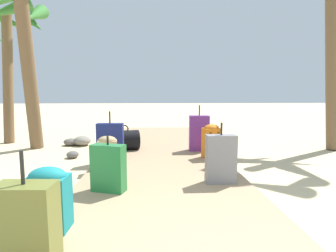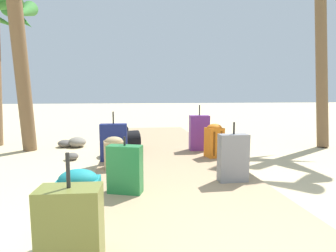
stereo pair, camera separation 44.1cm
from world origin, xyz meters
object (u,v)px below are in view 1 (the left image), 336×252
at_px(backpack_teal, 48,197).
at_px(duffel_bag_black, 125,140).
at_px(suitcase_navy, 110,141).
at_px(suitcase_purple, 199,133).
at_px(palm_tree_near_left, 1,23).
at_px(backpack_tan, 107,151).
at_px(suitcase_grey, 221,159).
at_px(backpack_orange, 212,140).
at_px(suitcase_green, 108,168).
at_px(suitcase_olive, 26,225).

bearing_deg(backpack_teal, duffel_bag_black, 84.82).
bearing_deg(suitcase_navy, suitcase_purple, 21.15).
bearing_deg(duffel_bag_black, suitcase_purple, -5.40).
height_order(suitcase_purple, palm_tree_near_left, palm_tree_near_left).
distance_m(backpack_tan, duffel_bag_black, 1.26).
relative_size(suitcase_grey, palm_tree_near_left, 0.21).
bearing_deg(palm_tree_near_left, backpack_tan, -43.70).
xyz_separation_m(backpack_tan, suitcase_navy, (-0.03, 0.49, 0.06)).
relative_size(suitcase_grey, backpack_orange, 1.29).
height_order(suitcase_navy, duffel_bag_black, suitcase_navy).
xyz_separation_m(suitcase_grey, palm_tree_near_left, (-4.44, 3.59, 2.47)).
bearing_deg(suitcase_green, backpack_teal, -111.66).
distance_m(suitcase_purple, palm_tree_near_left, 5.37).
relative_size(backpack_tan, duffel_bag_black, 0.75).
xyz_separation_m(duffel_bag_black, backpack_orange, (1.58, -0.76, 0.11)).
xyz_separation_m(backpack_teal, duffel_bag_black, (0.29, 3.15, -0.08)).
bearing_deg(backpack_teal, suitcase_green, 68.34).
height_order(suitcase_grey, suitcase_olive, suitcase_olive).
bearing_deg(suitcase_purple, backpack_orange, -79.64).
distance_m(backpack_tan, suitcase_purple, 1.95).
bearing_deg(suitcase_olive, suitcase_green, 77.06).
bearing_deg(backpack_orange, backpack_teal, -127.92).
bearing_deg(palm_tree_near_left, suitcase_green, -51.01).
relative_size(backpack_teal, suitcase_green, 0.82).
bearing_deg(backpack_tan, palm_tree_near_left, 136.30).
xyz_separation_m(backpack_tan, duffel_bag_black, (0.13, 1.25, -0.06)).
bearing_deg(duffel_bag_black, palm_tree_near_left, 153.38).
bearing_deg(suitcase_grey, suitcase_olive, -136.98).
bearing_deg(backpack_teal, suitcase_navy, 86.95).
relative_size(duffel_bag_black, suitcase_olive, 0.84).
relative_size(backpack_teal, backpack_orange, 0.89).
bearing_deg(backpack_orange, suitcase_grey, -97.44).
bearing_deg(suitcase_purple, backpack_tan, -145.07).
bearing_deg(backpack_orange, suitcase_olive, -122.58).
distance_m(suitcase_green, suitcase_olive, 1.36).
distance_m(suitcase_grey, suitcase_purple, 1.94).
height_order(suitcase_navy, suitcase_green, suitcase_navy).
bearing_deg(backpack_orange, palm_tree_near_left, 153.73).
xyz_separation_m(suitcase_grey, suitcase_olive, (-1.66, -1.55, -0.03)).
height_order(backpack_tan, backpack_teal, backpack_teal).
relative_size(backpack_orange, suitcase_purple, 0.66).
relative_size(backpack_teal, suitcase_purple, 0.59).
relative_size(backpack_tan, suitcase_green, 0.75).
distance_m(backpack_tan, palm_tree_near_left, 4.74).
bearing_deg(suitcase_purple, backpack_teal, -120.18).
distance_m(suitcase_grey, suitcase_green, 1.37).
distance_m(duffel_bag_black, suitcase_purple, 1.48).
bearing_deg(suitcase_green, backpack_tan, 100.08).
relative_size(duffel_bag_black, backpack_orange, 1.08).
relative_size(suitcase_navy, palm_tree_near_left, 0.23).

